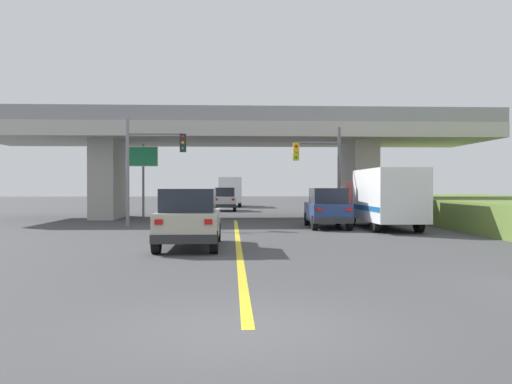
{
  "coord_description": "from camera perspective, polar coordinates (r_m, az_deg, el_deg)",
  "views": [
    {
      "loc": [
        -0.24,
        -7.79,
        2.09
      ],
      "look_at": [
        1.05,
        20.55,
        1.81
      ],
      "focal_mm": 37.72,
      "sensor_mm": 36.0,
      "label": 1
    }
  ],
  "objects": [
    {
      "name": "highway_sign",
      "position": [
        33.56,
        -11.88,
        2.97
      ],
      "size": [
        1.81,
        0.17,
        4.71
      ],
      "color": "#56595E",
      "rests_on": "ground"
    },
    {
      "name": "traffic_signal_nearside",
      "position": [
        29.77,
        7.17,
        2.88
      ],
      "size": [
        2.63,
        0.36,
        5.36
      ],
      "color": "#56595E",
      "rests_on": "ground"
    },
    {
      "name": "suv_lead",
      "position": [
        18.6,
        -7.07,
        -2.75
      ],
      "size": [
        2.05,
        4.83,
        2.02
      ],
      "color": "#B7B29E",
      "rests_on": "ground"
    },
    {
      "name": "lane_divider_stripe",
      "position": [
        20.64,
        -1.93,
        -5.24
      ],
      "size": [
        0.2,
        25.48,
        0.01
      ],
      "primitive_type": "cube",
      "color": "yellow",
      "rests_on": "ground"
    },
    {
      "name": "box_truck",
      "position": [
        27.33,
        13.48,
        -0.55
      ],
      "size": [
        2.33,
        7.27,
        2.94
      ],
      "color": "red",
      "rests_on": "ground"
    },
    {
      "name": "semi_truck_distant",
      "position": [
        56.75,
        -2.76,
        0.07
      ],
      "size": [
        2.33,
        6.72,
        3.05
      ],
      "color": "silver",
      "rests_on": "ground"
    },
    {
      "name": "sedan_oncoming",
      "position": [
        46.67,
        -3.3,
        -0.76
      ],
      "size": [
        1.9,
        4.57,
        2.02
      ],
      "color": "silver",
      "rests_on": "ground"
    },
    {
      "name": "suv_crossing",
      "position": [
        27.47,
        7.57,
        -1.69
      ],
      "size": [
        2.05,
        4.52,
        2.02
      ],
      "rotation": [
        0.0,
        0.0,
        -0.03
      ],
      "color": "navy",
      "rests_on": "ground"
    },
    {
      "name": "traffic_signal_farside",
      "position": [
        28.7,
        -11.44,
        3.47
      ],
      "size": [
        3.13,
        0.36,
        5.66
      ],
      "color": "slate",
      "rests_on": "ground"
    },
    {
      "name": "ground",
      "position": [
        36.16,
        -2.22,
        -2.75
      ],
      "size": [
        160.0,
        160.0,
        0.0
      ],
      "primitive_type": "plane",
      "color": "#424244"
    },
    {
      "name": "overpass_bridge",
      "position": [
        36.21,
        -2.22,
        4.97
      ],
      "size": [
        33.16,
        8.63,
        6.91
      ],
      "color": "#B7B5AD",
      "rests_on": "ground"
    }
  ]
}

